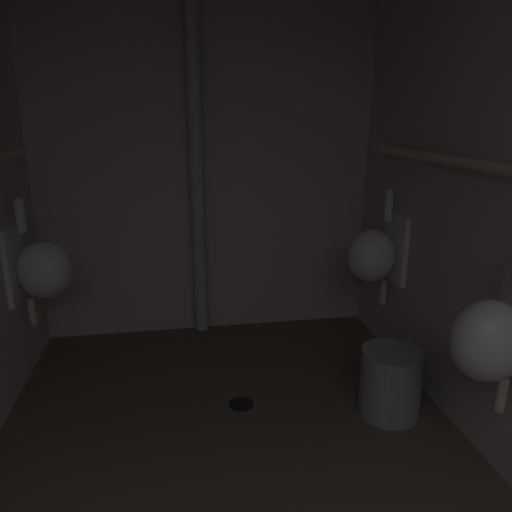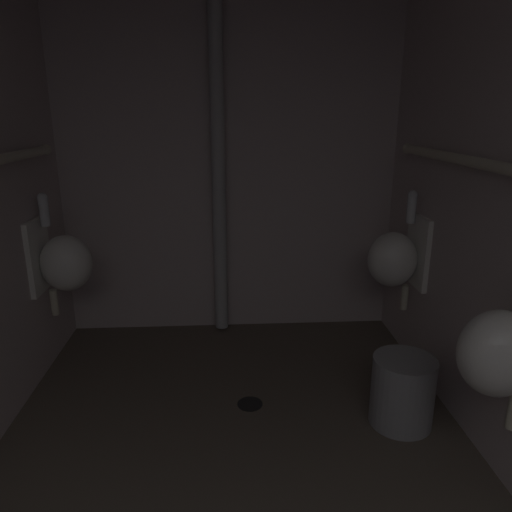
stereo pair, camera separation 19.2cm
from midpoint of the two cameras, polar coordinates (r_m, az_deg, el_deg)
The scene contains 8 objects.
floor at distance 2.26m, azimuth -4.26°, elevation -28.19°, with size 2.43×3.60×0.08m, color brown.
wall_back at distance 3.39m, azimuth -7.57°, elevation 10.82°, with size 2.43×0.06×2.43m, color beige.
urinal_left_mid at distance 3.06m, azimuth -25.96°, elevation -1.41°, with size 0.32×0.30×0.76m.
urinal_right_mid at distance 2.11m, azimuth 24.21°, elevation -9.04°, with size 0.32×0.30×0.76m.
urinal_right_far at distance 3.09m, azimuth 12.26°, elevation 0.11°, with size 0.32×0.30×0.76m.
standpipe_back_wall at distance 3.28m, azimuth -8.80°, elevation 10.57°, with size 0.09×0.09×2.38m, color #B2B2B2.
floor_drain at distance 2.78m, azimuth -3.82°, elevation -17.25°, with size 0.14×0.14×0.01m, color black.
waste_bin at distance 2.68m, azimuth 13.72°, elevation -14.55°, with size 0.32×0.32×0.36m, color gray.
Camera 1 is at (-0.21, 0.14, 1.55)m, focal length 33.73 mm.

